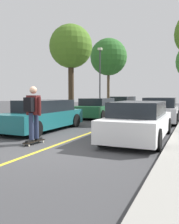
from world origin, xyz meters
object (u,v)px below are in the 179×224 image
street_tree_left_nearest (71,47)px  fire_hydrant (53,113)px  parked_car_right_nearest (139,121)px  parked_car_left_nearest (43,116)px  street_tree_left_near (109,57)px  parked_car_right_near (160,110)px  streetlamp (100,75)px  skateboarder (33,110)px  parked_car_left_near (97,108)px  parked_car_left_far (123,104)px  skateboard (34,141)px

street_tree_left_nearest → fire_hydrant: bearing=-81.9°
fire_hydrant → parked_car_right_nearest: bearing=-31.3°
parked_car_left_nearest → street_tree_left_nearest: bearing=107.4°
parked_car_right_nearest → street_tree_left_near: (-6.25, 14.50, 4.67)m
fire_hydrant → parked_car_right_near: bearing=18.8°
streetlamp → parked_car_right_nearest: bearing=-62.6°
parked_car_left_nearest → fire_hydrant: (-1.50, 3.14, -0.17)m
parked_car_left_nearest → street_tree_left_near: bearing=97.8°
parked_car_left_nearest → fire_hydrant: bearing=115.6°
parked_car_right_nearest → skateboarder: (-2.89, -2.21, 0.43)m
parked_car_left_near → parked_car_left_far: 6.40m
streetlamp → parked_car_left_far: bearing=38.0°
parked_car_right_near → skateboard: size_ratio=4.78×
parked_car_right_nearest → streetlamp: 13.45m
parked_car_left_nearest → streetlamp: (-1.75, 11.30, 2.68)m
parked_car_right_near → streetlamp: bearing=134.4°
parked_car_left_far → parked_car_right_near: bearing=-60.2°
parked_car_right_near → skateboard: bearing=-110.6°
street_tree_left_nearest → streetlamp: street_tree_left_nearest is taller
street_tree_left_near → skateboard: street_tree_left_near is taller
parked_car_left_near → skateboarder: 9.00m
skateboarder → parked_car_right_nearest: bearing=37.4°
parked_car_left_near → street_tree_left_near: 9.32m
parked_car_right_nearest → parked_car_left_nearest: bearing=174.7°
parked_car_left_nearest → parked_car_right_near: size_ratio=1.12×
parked_car_left_near → parked_car_right_nearest: bearing=-57.0°
parked_car_right_nearest → streetlamp: streetlamp is taller
parked_car_left_near → skateboarder: bearing=-80.8°
parked_car_right_near → skateboarder: size_ratio=2.35×
parked_car_left_nearest → fire_hydrant: parked_car_left_nearest is taller
street_tree_left_near → fire_hydrant: bearing=-87.7°
streetlamp → parked_car_right_near: bearing=-45.6°
fire_hydrant → streetlamp: bearing=91.8°
skateboard → parked_car_right_near: bearing=69.4°
fire_hydrant → parked_car_left_near: bearing=64.4°
parked_car_right_near → fire_hydrant: parked_car_right_near is taller
parked_car_left_near → streetlamp: (-1.75, 5.03, 2.67)m
parked_car_right_nearest → skateboarder: 3.66m
parked_car_left_far → street_tree_left_near: (-1.93, 1.44, 4.63)m
parked_car_left_far → skateboard: 15.32m
parked_car_right_near → street_tree_left_near: size_ratio=0.58×
parked_car_right_nearest → street_tree_left_near: street_tree_left_near is taller
street_tree_left_nearest → skateboarder: (3.37, -8.78, -3.79)m
fire_hydrant → skateboarder: bearing=-62.9°
street_tree_left_nearest → parked_car_right_nearest: bearing=-46.5°
parked_car_left_nearest → skateboarder: (1.43, -2.60, 0.43)m
parked_car_left_far → skateboard: (1.44, -15.24, -0.61)m
parked_car_left_far → parked_car_right_near: (4.32, -7.55, -0.01)m
parked_car_left_near → street_tree_left_near: size_ratio=0.60×
parked_car_left_far → parked_car_right_nearest: size_ratio=1.01×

